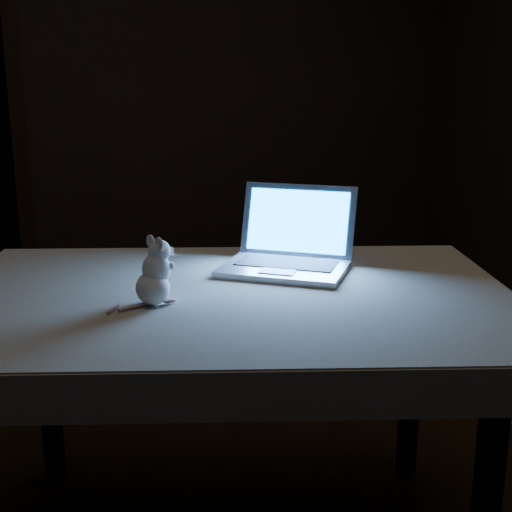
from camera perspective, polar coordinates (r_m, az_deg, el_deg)
name	(u,v)px	position (r m, az deg, el deg)	size (l,w,h in m)	color
floor	(313,498)	(2.25, 4.79, -19.48)	(5.00, 5.00, 0.00)	black
back_wall	(122,72)	(4.24, -11.11, 14.79)	(4.50, 0.04, 2.60)	black
table	(231,423)	(1.90, -2.08, -13.71)	(1.35, 0.87, 0.72)	black
tablecloth	(189,311)	(1.78, -5.63, -4.58)	(1.45, 0.97, 0.10)	#BDB39C
laptop	(284,232)	(1.91, 2.37, 2.04)	(0.34, 0.30, 0.23)	#ADADB2
plush_mouse	(152,271)	(1.65, -8.65, -1.26)	(0.12, 0.12, 0.17)	white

